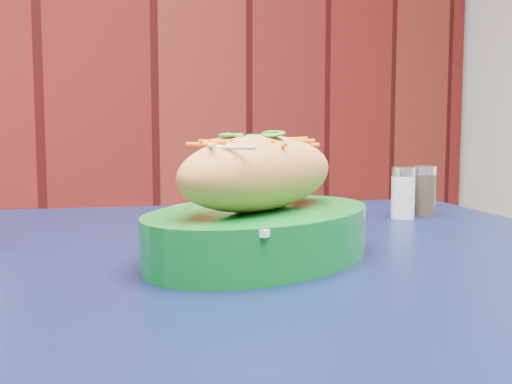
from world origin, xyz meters
TOP-DOWN VIEW (x-y plane):
  - cafe_table at (0.17, 1.50)m, footprint 1.05×1.05m
  - banh_mi_basket at (0.15, 1.47)m, footprint 0.33×0.27m
  - salad_plate at (0.29, 1.71)m, footprint 0.22×0.22m
  - salt_shaker at (0.47, 1.57)m, footprint 0.03×0.03m
  - pepper_shaker at (0.52, 1.57)m, footprint 0.03×0.03m

SIDE VIEW (x-z plane):
  - cafe_table at x=0.17m, z-range 0.29..1.04m
  - salt_shaker at x=0.47m, z-range 0.75..0.82m
  - pepper_shaker at x=0.52m, z-range 0.75..0.82m
  - salad_plate at x=0.29m, z-range 0.74..0.85m
  - banh_mi_basket at x=0.15m, z-range 0.73..0.86m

